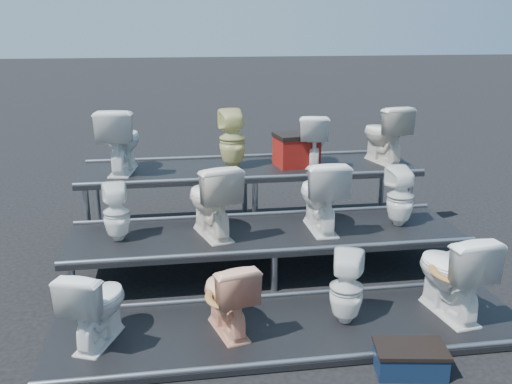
{
  "coord_description": "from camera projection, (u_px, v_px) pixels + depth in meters",
  "views": [
    {
      "loc": [
        -0.99,
        -5.69,
        2.64
      ],
      "look_at": [
        -0.1,
        0.1,
        0.89
      ],
      "focal_mm": 40.0,
      "sensor_mm": 36.0,
      "label": 1
    }
  ],
  "objects": [
    {
      "name": "ground",
      "position": [
        266.0,
        271.0,
        6.29
      ],
      "size": [
        80.0,
        80.0,
        0.0
      ],
      "primitive_type": "plane",
      "color": "black",
      "rests_on": "ground"
    },
    {
      "name": "tier_front",
      "position": [
        291.0,
        328.0,
        5.05
      ],
      "size": [
        4.2,
        1.2,
        0.06
      ],
      "primitive_type": "cube",
      "color": "black",
      "rests_on": "ground"
    },
    {
      "name": "tier_mid",
      "position": [
        266.0,
        252.0,
        6.23
      ],
      "size": [
        4.2,
        1.2,
        0.46
      ],
      "primitive_type": "cube",
      "color": "black",
      "rests_on": "ground"
    },
    {
      "name": "tier_back",
      "position": [
        249.0,
        199.0,
        7.4
      ],
      "size": [
        4.2,
        1.2,
        0.86
      ],
      "primitive_type": "cube",
      "color": "black",
      "rests_on": "ground"
    },
    {
      "name": "toilet_0",
      "position": [
        96.0,
        304.0,
        4.71
      ],
      "size": [
        0.61,
        0.77,
        0.69
      ],
      "primitive_type": "imported",
      "rotation": [
        0.0,
        0.0,
        2.76
      ],
      "color": "white",
      "rests_on": "tier_front"
    },
    {
      "name": "toilet_1",
      "position": [
        227.0,
        295.0,
        4.87
      ],
      "size": [
        0.53,
        0.74,
        0.67
      ],
      "primitive_type": "imported",
      "rotation": [
        0.0,
        0.0,
        3.4
      ],
      "color": "#E7A282",
      "rests_on": "tier_front"
    },
    {
      "name": "toilet_2",
      "position": [
        346.0,
        288.0,
        5.02
      ],
      "size": [
        0.39,
        0.4,
        0.66
      ],
      "primitive_type": "imported",
      "rotation": [
        0.0,
        0.0,
        2.74
      ],
      "color": "white",
      "rests_on": "tier_front"
    },
    {
      "name": "toilet_3",
      "position": [
        452.0,
        272.0,
        5.14
      ],
      "size": [
        0.56,
        0.85,
        0.82
      ],
      "primitive_type": "imported",
      "rotation": [
        0.0,
        0.0,
        3.27
      ],
      "color": "white",
      "rests_on": "tier_front"
    },
    {
      "name": "toilet_4",
      "position": [
        116.0,
        213.0,
        5.85
      ],
      "size": [
        0.31,
        0.31,
        0.6
      ],
      "primitive_type": "imported",
      "rotation": [
        0.0,
        0.0,
        3.29
      ],
      "color": "white",
      "rests_on": "tier_mid"
    },
    {
      "name": "toilet_5",
      "position": [
        211.0,
        199.0,
        5.96
      ],
      "size": [
        0.64,
        0.87,
        0.8
      ],
      "primitive_type": "imported",
      "rotation": [
        0.0,
        0.0,
        3.42
      ],
      "color": "silver",
      "rests_on": "tier_mid"
    },
    {
      "name": "toilet_6",
      "position": [
        321.0,
        194.0,
        6.13
      ],
      "size": [
        0.45,
        0.78,
        0.79
      ],
      "primitive_type": "imported",
      "rotation": [
        0.0,
        0.0,
        3.15
      ],
      "color": "white",
      "rests_on": "tier_mid"
    },
    {
      "name": "toilet_7",
      "position": [
        400.0,
        196.0,
        6.28
      ],
      "size": [
        0.32,
        0.33,
        0.66
      ],
      "primitive_type": "imported",
      "rotation": [
        0.0,
        0.0,
        3.22
      ],
      "color": "white",
      "rests_on": "tier_mid"
    },
    {
      "name": "toilet_8",
      "position": [
        121.0,
        140.0,
        6.93
      ],
      "size": [
        0.56,
        0.84,
        0.8
      ],
      "primitive_type": "imported",
      "rotation": [
        0.0,
        0.0,
        2.99
      ],
      "color": "white",
      "rests_on": "tier_back"
    },
    {
      "name": "toilet_9",
      "position": [
        232.0,
        139.0,
        7.14
      ],
      "size": [
        0.36,
        0.37,
        0.74
      ],
      "primitive_type": "imported",
      "rotation": [
        0.0,
        0.0,
        3.24
      ],
      "color": "#D4CF83",
      "rests_on": "tier_back"
    },
    {
      "name": "toilet_10",
      "position": [
        313.0,
        139.0,
        7.3
      ],
      "size": [
        0.5,
        0.71,
        0.66
      ],
      "primitive_type": "imported",
      "rotation": [
        0.0,
        0.0,
        2.94
      ],
      "color": "white",
      "rests_on": "tier_back"
    },
    {
      "name": "toilet_11",
      "position": [
        384.0,
        134.0,
        7.43
      ],
      "size": [
        0.57,
        0.81,
        0.76
      ],
      "primitive_type": "imported",
      "rotation": [
        0.0,
        0.0,
        3.35
      ],
      "color": "silver",
      "rests_on": "tier_back"
    },
    {
      "name": "red_crate",
      "position": [
        296.0,
        152.0,
        7.29
      ],
      "size": [
        0.57,
        0.48,
        0.37
      ],
      "primitive_type": "cube",
      "rotation": [
        0.0,
        0.0,
        0.15
      ],
      "color": "maroon",
      "rests_on": "tier_back"
    },
    {
      "name": "step_stool",
      "position": [
        410.0,
        361.0,
        4.46
      ],
      "size": [
        0.58,
        0.4,
        0.19
      ],
      "primitive_type": "cube",
      "rotation": [
        0.0,
        0.0,
        -0.17
      ],
      "color": "#0E1B32",
      "rests_on": "ground"
    }
  ]
}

